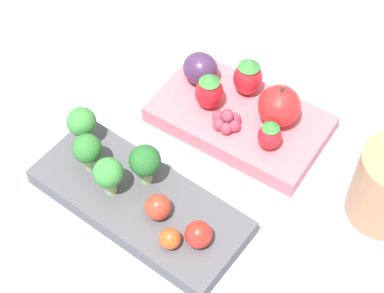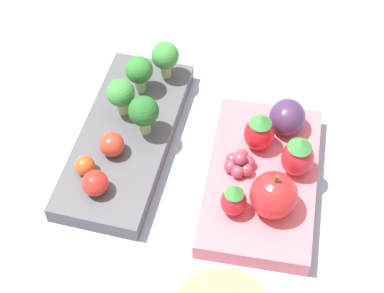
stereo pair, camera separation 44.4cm
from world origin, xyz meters
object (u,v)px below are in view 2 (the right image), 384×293
bento_box_fruit (261,180)px  cherry_tomato_2 (85,165)px  broccoli_floret_0 (144,112)px  strawberry_1 (234,200)px  bento_box_savoury (126,138)px  strawberry_2 (299,153)px  cherry_tomato_1 (95,183)px  strawberry_0 (259,132)px  plum (287,117)px  apple (274,195)px  broccoli_floret_3 (121,94)px  broccoli_floret_2 (139,71)px  broccoli_floret_1 (165,57)px  cherry_tomato_0 (112,145)px  grape_cluster (240,164)px

bento_box_fruit → cherry_tomato_2: cherry_tomato_2 is taller
broccoli_floret_0 → strawberry_1: size_ratio=1.26×
bento_box_savoury → strawberry_1: bearing=-117.6°
strawberry_2 → strawberry_1: bearing=142.3°
cherry_tomato_1 → strawberry_0: size_ratio=0.56×
plum → bento_box_savoury: bearing=105.6°
cherry_tomato_1 → strawberry_1: 0.14m
apple → broccoli_floret_3: bearing=64.9°
strawberry_2 → cherry_tomato_1: bearing=112.0°
strawberry_0 → strawberry_2: (-0.02, -0.04, 0.00)m
broccoli_floret_2 → strawberry_1: (-0.13, -0.13, -0.01)m
broccoli_floret_1 → apple: (-0.15, -0.15, -0.01)m
cherry_tomato_0 → plum: plum is taller
strawberry_0 → cherry_tomato_1: bearing=122.9°
broccoli_floret_3 → strawberry_0: 0.15m
broccoli_floret_1 → strawberry_0: size_ratio=0.98×
broccoli_floret_0 → cherry_tomato_2: size_ratio=2.35×
broccoli_floret_0 → broccoli_floret_1: 0.08m
broccoli_floret_1 → plum: size_ratio=1.15×
cherry_tomato_1 → grape_cluster: bearing=-65.5°
apple → strawberry_0: (0.07, 0.03, -0.00)m
broccoli_floret_2 → strawberry_2: 0.20m
cherry_tomato_2 → strawberry_2: bearing=-74.7°
cherry_tomato_2 → strawberry_2: 0.21m
broccoli_floret_0 → cherry_tomato_2: broccoli_floret_0 is taller
cherry_tomato_1 → grape_cluster: cherry_tomato_1 is taller
cherry_tomato_2 → strawberry_1: strawberry_1 is taller
bento_box_savoury → cherry_tomato_2: bearing=158.3°
broccoli_floret_1 → strawberry_0: bearing=-122.0°
cherry_tomato_1 → apple: bearing=-83.0°
bento_box_savoury → grape_cluster: size_ratio=6.94×
broccoli_floret_1 → broccoli_floret_2: size_ratio=1.02×
strawberry_1 → broccoli_floret_1: bearing=34.9°
broccoli_floret_2 → apple: bearing=-125.4°
bento_box_fruit → cherry_tomato_0: size_ratio=7.56×
broccoli_floret_3 → strawberry_2: size_ratio=0.92×
broccoli_floret_1 → apple: apple is taller
grape_cluster → broccoli_floret_3: bearing=72.2°
grape_cluster → bento_box_fruit: bearing=-93.1°
strawberry_0 → bento_box_savoury: bearing=96.4°
bento_box_savoury → cherry_tomato_0: (-0.03, 0.00, 0.02)m
plum → broccoli_floret_0: bearing=105.2°
cherry_tomato_1 → cherry_tomato_2: bearing=43.2°
broccoli_floret_0 → bento_box_fruit: bearing=-101.1°
bento_box_fruit → broccoli_floret_3: size_ratio=4.26×
apple → strawberry_0: 0.08m
apple → bento_box_fruit: bearing=22.6°
cherry_tomato_0 → broccoli_floret_0: bearing=-35.1°
broccoli_floret_0 → cherry_tomato_1: size_ratio=1.84×
strawberry_0 → strawberry_2: bearing=-112.8°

